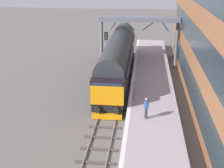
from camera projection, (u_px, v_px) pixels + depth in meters
The scene contains 8 objects.
ground_plane at pixel (112, 100), 29.51m from camera, with size 140.00×140.00×0.00m, color #625D58.
track_main at pixel (112, 99), 29.49m from camera, with size 2.50×60.00×0.15m.
station_platform at pixel (152, 96), 28.99m from camera, with size 4.00×44.00×1.01m.
diesel_locomotive at pixel (118, 57), 34.15m from camera, with size 2.74×20.15×4.68m.
signal_post_near at pixel (106, 44), 39.57m from camera, with size 0.44×0.22×4.11m.
platform_number_sign at pixel (134, 85), 26.36m from camera, with size 0.10×0.44×2.12m.
waiting_passenger at pixel (146, 106), 23.29m from camera, with size 0.44×0.48×1.64m.
overhead_footbridge at pixel (139, 23), 37.31m from camera, with size 9.30×2.00×6.13m.
Camera 1 is at (2.85, -27.10, 11.44)m, focal length 51.42 mm.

